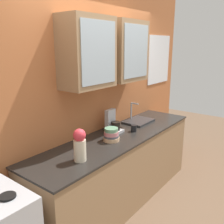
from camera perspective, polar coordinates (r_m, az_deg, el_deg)
The scene contains 8 objects.
ground_plane at distance 3.57m, azimuth 1.61°, elevation -19.30°, with size 10.00×10.00×0.00m, color brown.
back_wall_unit at distance 3.20m, azimuth -3.09°, elevation 6.01°, with size 4.31×0.43×2.79m.
counter at distance 3.33m, azimuth 1.67°, elevation -12.74°, with size 2.66×0.68×0.92m.
sink_faucet at distance 3.67m, azimuth 5.98°, elevation -1.98°, with size 0.43×0.32×0.28m.
bowl_stack at distance 2.94m, azimuth -0.17°, elevation -5.24°, with size 0.19×0.19×0.16m.
vase at distance 2.44m, azimuth -7.36°, elevation -7.41°, with size 0.12×0.12×0.33m.
cup_near_sink at distance 3.27m, azimuth 5.00°, elevation -3.67°, with size 0.11×0.07×0.09m.
coffee_maker at distance 3.24m, azimuth 0.15°, elevation -2.65°, with size 0.17×0.20×0.29m.
Camera 1 is at (-2.39, -1.72, 2.01)m, focal length 40.10 mm.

